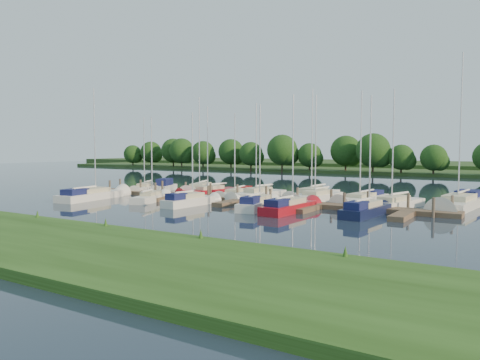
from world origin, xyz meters
The scene contains 24 objects.
ground centered at (0.00, 0.00, 0.00)m, with size 260.00×260.00×0.00m, color #182130.
near_bank centered at (0.00, -16.00, 0.25)m, with size 90.00×10.00×0.50m, color #224313.
dock centered at (0.00, 7.31, 0.20)m, with size 40.00×6.00×0.40m.
mooring_pilings centered at (0.00, 8.43, 0.60)m, with size 38.24×2.84×2.00m.
far_shore centered at (0.00, 75.00, 0.30)m, with size 180.00×30.00×0.60m, color #234018.
distant_hill centered at (0.00, 100.00, 0.70)m, with size 220.00×40.00×1.40m, color #345023.
treeline centered at (-0.15, 62.11, 4.17)m, with size 146.97×9.90×8.30m.
sailboat_n_0 centered at (-16.54, 11.16, 0.27)m, with size 4.25×7.31×9.56m.
motorboat centered at (-15.03, 12.96, 0.39)m, with size 3.32×5.83×1.94m.
sailboat_n_2 centered at (-9.82, 13.62, 0.27)m, with size 4.63×9.45×11.94m.
sailboat_n_3 centered at (-6.91, 11.50, 0.28)m, with size 3.60×8.29×10.51m.
sailboat_n_4 centered at (-3.23, 11.46, 0.31)m, with size 2.53×7.59×9.54m.
sailboat_n_5 centered at (-0.26, 11.07, 0.29)m, with size 3.04×8.25×10.60m.
sailboat_n_6 centered at (4.85, 13.82, 0.28)m, with size 2.78×9.40×11.96m.
sailboat_n_7 centered at (6.00, 12.06, 0.28)m, with size 2.70×8.75×11.12m.
sailboat_n_8 centered at (10.17, 13.58, 0.30)m, with size 3.19×9.18×11.40m.
sailboat_n_9 centered at (13.98, 10.59, 0.28)m, with size 3.83×8.71×11.05m.
sailboat_n_10 centered at (18.96, 14.26, 0.34)m, with size 3.82×11.51×14.37m.
sailboat_s_0 centered at (-14.98, 1.57, 0.33)m, with size 3.41×9.66×12.13m.
sailboat_s_1 centered at (-8.37, 3.38, 0.27)m, with size 3.37×6.91×8.92m.
sailboat_s_2 centered at (-2.88, 2.70, 0.34)m, with size 2.00×7.01×9.19m.
sailboat_s_3 centered at (3.79, 4.04, 0.34)m, with size 2.82×7.54×9.73m.
sailboat_s_4 centered at (7.05, 3.81, 0.33)m, with size 2.26×8.09×10.40m.
sailboat_s_5 centered at (13.21, 5.28, 0.34)m, with size 2.47×7.84×10.08m.
Camera 1 is at (24.34, -31.97, 5.49)m, focal length 35.00 mm.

